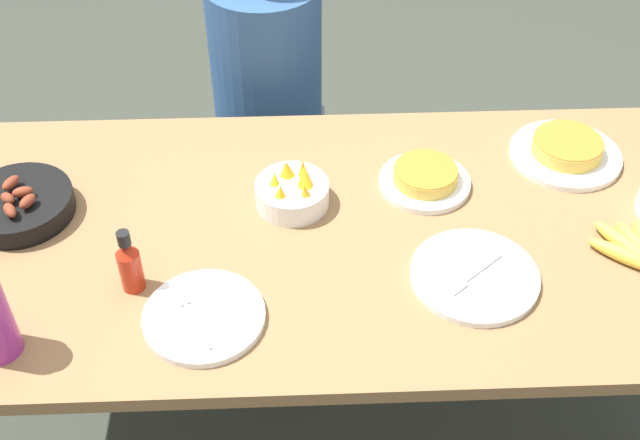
# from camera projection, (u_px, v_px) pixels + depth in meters

# --- Properties ---
(ground_plane) EXTENTS (14.00, 14.00, 0.00)m
(ground_plane) POSITION_uv_depth(u_px,v_px,m) (320.00, 423.00, 2.30)
(ground_plane) COLOR #383D33
(dining_table) EXTENTS (1.89, 0.87, 0.77)m
(dining_table) POSITION_uv_depth(u_px,v_px,m) (320.00, 260.00, 1.84)
(dining_table) COLOR olive
(dining_table) RESTS_ON ground_plane
(skillet) EXTENTS (0.37, 0.24, 0.08)m
(skillet) POSITION_uv_depth(u_px,v_px,m) (17.00, 204.00, 1.80)
(skillet) COLOR black
(skillet) RESTS_ON dining_table
(frittata_plate_center) EXTENTS (0.27, 0.27, 0.05)m
(frittata_plate_center) POSITION_uv_depth(u_px,v_px,m) (566.00, 151.00, 1.95)
(frittata_plate_center) COLOR white
(frittata_plate_center) RESTS_ON dining_table
(frittata_plate_side) EXTENTS (0.21, 0.21, 0.05)m
(frittata_plate_side) POSITION_uv_depth(u_px,v_px,m) (425.00, 178.00, 1.87)
(frittata_plate_side) COLOR white
(frittata_plate_side) RESTS_ON dining_table
(empty_plate_near_front) EXTENTS (0.24, 0.24, 0.02)m
(empty_plate_near_front) POSITION_uv_depth(u_px,v_px,m) (204.00, 317.00, 1.58)
(empty_plate_near_front) COLOR white
(empty_plate_near_front) RESTS_ON dining_table
(empty_plate_far_left) EXTENTS (0.27, 0.27, 0.02)m
(empty_plate_far_left) POSITION_uv_depth(u_px,v_px,m) (474.00, 276.00, 1.66)
(empty_plate_far_left) COLOR white
(empty_plate_far_left) RESTS_ON dining_table
(fruit_bowl_mango) EXTENTS (0.17, 0.17, 0.11)m
(fruit_bowl_mango) POSITION_uv_depth(u_px,v_px,m) (292.00, 191.00, 1.82)
(fruit_bowl_mango) COLOR white
(fruit_bowl_mango) RESTS_ON dining_table
(hot_sauce_bottle) EXTENTS (0.05, 0.05, 0.15)m
(hot_sauce_bottle) POSITION_uv_depth(u_px,v_px,m) (130.00, 264.00, 1.61)
(hot_sauce_bottle) COLOR #B72814
(hot_sauce_bottle) RESTS_ON dining_table
(person_figure) EXTENTS (0.35, 0.35, 1.25)m
(person_figure) POSITION_uv_depth(u_px,v_px,m) (270.00, 133.00, 2.45)
(person_figure) COLOR black
(person_figure) RESTS_ON ground_plane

